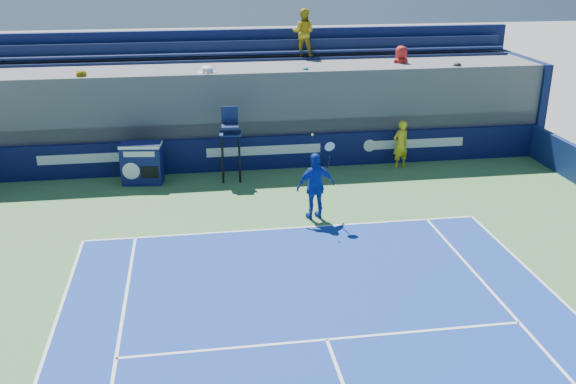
{
  "coord_description": "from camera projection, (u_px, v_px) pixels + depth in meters",
  "views": [
    {
      "loc": [
        -2.43,
        -4.27,
        7.38
      ],
      "look_at": [
        0.0,
        11.5,
        1.25
      ],
      "focal_mm": 40.0,
      "sensor_mm": 36.0,
      "label": 1
    }
  ],
  "objects": [
    {
      "name": "umpire_chair",
      "position": [
        230.0,
        136.0,
        21.11
      ],
      "size": [
        0.74,
        0.74,
        2.48
      ],
      "color": "black",
      "rests_on": "ground"
    },
    {
      "name": "back_hoarding",
      "position": [
        264.0,
        153.0,
        22.49
      ],
      "size": [
        20.4,
        0.21,
        1.2
      ],
      "color": "#0B0F41",
      "rests_on": "ground"
    },
    {
      "name": "ball_person",
      "position": [
        401.0,
        144.0,
        22.55
      ],
      "size": [
        0.72,
        0.58,
        1.71
      ],
      "primitive_type": "imported",
      "rotation": [
        0.0,
        0.0,
        3.46
      ],
      "color": "yellow",
      "rests_on": "apron"
    },
    {
      "name": "stadium_seating",
      "position": [
        257.0,
        105.0,
        23.93
      ],
      "size": [
        21.0,
        4.05,
        5.2
      ],
      "color": "#515256",
      "rests_on": "ground"
    },
    {
      "name": "tennis_player",
      "position": [
        316.0,
        186.0,
        18.23
      ],
      "size": [
        1.22,
        0.7,
        2.57
      ],
      "color": "#1535AE",
      "rests_on": "apron"
    },
    {
      "name": "match_clock",
      "position": [
        142.0,
        162.0,
        21.08
      ],
      "size": [
        1.4,
        0.88,
        1.4
      ],
      "color": "#101653",
      "rests_on": "ground"
    }
  ]
}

